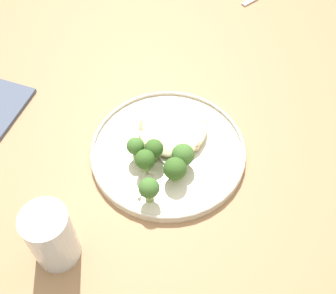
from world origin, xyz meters
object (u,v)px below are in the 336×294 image
object	(u,v)px
seared_scallop_rear_pale	(190,131)
seared_scallop_large_seared	(199,124)
dinner_plate	(168,151)
seared_scallop_half_hidden	(147,128)
broccoli_floret_small_sprig	(154,149)
water_glass	(53,239)
seared_scallop_tilted_round	(182,114)
broccoli_floret_front_edge	(145,160)
seared_scallop_tiny_bay	(166,116)
broccoli_floret_left_leaning	(175,169)
seared_scallop_right_edge	(194,144)
seared_scallop_on_noodles	(173,141)
broccoli_floret_rear_charred	(135,147)
broccoli_floret_near_rim	(149,189)
broccoli_floret_split_head	(183,155)

from	to	relation	value
seared_scallop_rear_pale	seared_scallop_large_seared	xyz separation A→B (m)	(0.02, -0.02, -0.00)
dinner_plate	seared_scallop_rear_pale	bearing A→B (deg)	-42.84
seared_scallop_large_seared	seared_scallop_half_hidden	bearing A→B (deg)	101.13
broccoli_floret_small_sprig	water_glass	bearing A→B (deg)	143.48
seared_scallop_tilted_round	broccoli_floret_front_edge	size ratio (longest dim) A/B	0.48
seared_scallop_tiny_bay	broccoli_floret_left_leaning	distance (m)	0.14
broccoli_floret_front_edge	broccoli_floret_left_leaning	bearing A→B (deg)	-101.87
dinner_plate	broccoli_floret_left_leaning	xyz separation A→B (m)	(-0.06, -0.02, 0.03)
seared_scallop_rear_pale	broccoli_floret_small_sprig	bearing A→B (deg)	136.63
dinner_plate	broccoli_floret_small_sprig	xyz separation A→B (m)	(-0.02, 0.02, 0.03)
seared_scallop_tilted_round	seared_scallop_right_edge	bearing A→B (deg)	-159.73
seared_scallop_on_noodles	broccoli_floret_rear_charred	world-z (taller)	broccoli_floret_rear_charred
broccoli_floret_front_edge	broccoli_floret_near_rim	xyz separation A→B (m)	(-0.06, -0.01, 0.00)
broccoli_floret_left_leaning	water_glass	distance (m)	0.23
broccoli_floret_left_leaning	seared_scallop_tiny_bay	bearing A→B (deg)	11.22
seared_scallop_on_noodles	broccoli_floret_front_edge	world-z (taller)	broccoli_floret_front_edge
seared_scallop_tiny_bay	broccoli_floret_small_sprig	world-z (taller)	broccoli_floret_small_sprig
seared_scallop_rear_pale	broccoli_floret_split_head	world-z (taller)	broccoli_floret_split_head
broccoli_floret_split_head	water_glass	bearing A→B (deg)	133.31
seared_scallop_large_seared	broccoli_floret_rear_charred	size ratio (longest dim) A/B	0.60
dinner_plate	broccoli_floret_split_head	size ratio (longest dim) A/B	5.57
seared_scallop_tilted_round	broccoli_floret_rear_charred	xyz separation A→B (m)	(-0.10, 0.08, 0.02)
broccoli_floret_split_head	broccoli_floret_small_sprig	xyz separation A→B (m)	(0.01, 0.05, 0.00)
seared_scallop_large_seared	water_glass	world-z (taller)	water_glass
seared_scallop_right_edge	broccoli_floret_split_head	bearing A→B (deg)	155.49
seared_scallop_half_hidden	broccoli_floret_small_sprig	distance (m)	0.07
seared_scallop_on_noodles	broccoli_floret_split_head	world-z (taller)	broccoli_floret_split_head
seared_scallop_tiny_bay	seared_scallop_right_edge	bearing A→B (deg)	-137.60
seared_scallop_right_edge	broccoli_floret_front_edge	world-z (taller)	broccoli_floret_front_edge
dinner_plate	broccoli_floret_front_edge	distance (m)	0.07
broccoli_floret_rear_charred	water_glass	xyz separation A→B (m)	(-0.19, 0.10, 0.01)
seared_scallop_half_hidden	broccoli_floret_split_head	world-z (taller)	broccoli_floret_split_head
seared_scallop_half_hidden	seared_scallop_tiny_bay	distance (m)	0.05
seared_scallop_tilted_round	broccoli_floret_split_head	world-z (taller)	broccoli_floret_split_head
seared_scallop_right_edge	seared_scallop_half_hidden	distance (m)	0.09
seared_scallop_tiny_bay	water_glass	size ratio (longest dim) A/B	0.27
broccoli_floret_split_head	broccoli_floret_front_edge	bearing A→B (deg)	105.66
seared_scallop_tiny_bay	broccoli_floret_small_sprig	xyz separation A→B (m)	(-0.10, 0.01, 0.02)
seared_scallop_rear_pale	water_glass	xyz separation A→B (m)	(-0.25, 0.20, 0.03)
seared_scallop_tilted_round	seared_scallop_tiny_bay	xyz separation A→B (m)	(-0.01, 0.03, 0.00)
seared_scallop_on_noodles	broccoli_floret_near_rim	distance (m)	0.13
seared_scallop_tilted_round	seared_scallop_half_hidden	distance (m)	0.08
broccoli_floret_front_edge	broccoli_floret_near_rim	distance (m)	0.06
water_glass	broccoli_floret_split_head	bearing A→B (deg)	-46.69
seared_scallop_right_edge	broccoli_floret_rear_charred	xyz separation A→B (m)	(-0.03, 0.10, 0.02)
seared_scallop_right_edge	broccoli_floret_small_sprig	world-z (taller)	broccoli_floret_small_sprig
seared_scallop_large_seared	broccoli_floret_near_rim	size ratio (longest dim) A/B	0.56
seared_scallop_tiny_bay	broccoli_floret_front_edge	xyz separation A→B (m)	(-0.12, 0.03, 0.02)
seared_scallop_right_edge	seared_scallop_large_seared	world-z (taller)	same
seared_scallop_rear_pale	seared_scallop_on_noodles	world-z (taller)	same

